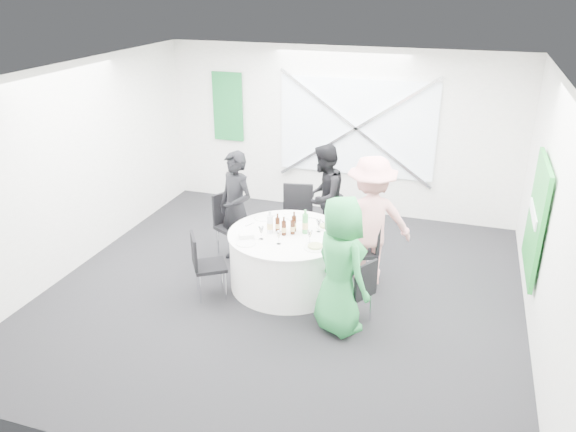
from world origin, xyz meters
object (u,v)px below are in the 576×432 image
(chair_front_right, at_px, (358,287))
(person_man_back, at_px, (324,197))
(chair_back_right, at_px, (366,245))
(chair_back, at_px, (297,213))
(person_woman_green, at_px, (340,266))
(banquet_table, at_px, (288,259))
(chair_back_left, at_px, (230,220))
(green_water_bottle, at_px, (305,224))
(person_man_back_left, at_px, (236,208))
(chair_front_left, at_px, (203,261))
(person_woman_pink, at_px, (370,221))
(clear_water_bottle, at_px, (270,224))

(chair_front_right, bearing_deg, person_man_back, -123.89)
(chair_back_right, xyz_separation_m, chair_front_right, (0.11, -1.05, -0.04))
(chair_back, distance_m, person_woman_green, 2.10)
(banquet_table, relative_size, chair_back_left, 1.64)
(chair_back, xyz_separation_m, chair_back_left, (-0.88, -0.44, -0.04))
(banquet_table, height_order, green_water_bottle, green_water_bottle)
(person_man_back, distance_m, green_water_bottle, 1.21)
(chair_back, height_order, person_woman_green, person_woman_green)
(chair_front_right, height_order, person_man_back_left, person_man_back_left)
(chair_front_left, xyz_separation_m, person_man_back_left, (0.01, 1.06, 0.31))
(person_woman_green, bearing_deg, person_man_back_left, 7.17)
(green_water_bottle, bearing_deg, chair_back_left, 158.31)
(person_woman_pink, bearing_deg, clear_water_bottle, -1.59)
(banquet_table, bearing_deg, person_woman_green, -41.65)
(chair_back, distance_m, chair_back_left, 0.99)
(chair_back_right, bearing_deg, person_man_back, -160.50)
(chair_back_right, height_order, chair_front_right, chair_back_right)
(chair_back_left, height_order, chair_back_right, chair_back_left)
(banquet_table, height_order, chair_front_right, chair_front_right)
(person_man_back, height_order, green_water_bottle, person_man_back)
(chair_back_left, bearing_deg, clear_water_bottle, -98.67)
(person_man_back_left, relative_size, green_water_bottle, 5.09)
(chair_back_left, height_order, person_woman_pink, person_woman_pink)
(clear_water_bottle, bearing_deg, person_man_back_left, 143.39)
(chair_back, xyz_separation_m, clear_water_bottle, (-0.03, -1.09, 0.28))
(person_woman_green, xyz_separation_m, clear_water_bottle, (-1.10, 0.71, 0.05))
(chair_front_right, bearing_deg, person_woman_green, -20.28)
(chair_back_left, height_order, person_woman_green, person_woman_green)
(chair_front_right, bearing_deg, chair_front_left, -60.03)
(green_water_bottle, bearing_deg, clear_water_bottle, -162.92)
(chair_back_right, relative_size, person_man_back_left, 0.55)
(chair_back_right, bearing_deg, chair_back, -141.77)
(banquet_table, xyz_separation_m, chair_back_right, (0.95, 0.43, 0.15))
(chair_back_right, height_order, chair_front_left, chair_back_right)
(banquet_table, xyz_separation_m, chair_front_left, (-0.93, -0.61, 0.13))
(chair_front_right, distance_m, person_man_back_left, 2.27)
(chair_back_left, distance_m, green_water_bottle, 1.42)
(person_woman_green, bearing_deg, chair_back_right, -52.27)
(chair_front_right, bearing_deg, chair_back, -112.45)
(banquet_table, xyz_separation_m, person_man_back, (0.14, 1.28, 0.42))
(chair_front_right, distance_m, person_woman_pink, 1.13)
(person_woman_green, distance_m, clear_water_bottle, 1.31)
(chair_front_left, distance_m, person_woman_green, 1.83)
(clear_water_bottle, bearing_deg, banquet_table, 14.94)
(chair_front_right, relative_size, chair_front_left, 0.97)
(chair_back, height_order, chair_back_right, chair_back)
(banquet_table, xyz_separation_m, clear_water_bottle, (-0.23, -0.06, 0.50))
(green_water_bottle, relative_size, clear_water_bottle, 1.07)
(chair_back_left, relative_size, clear_water_bottle, 3.18)
(chair_front_left, bearing_deg, chair_back_left, -26.20)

